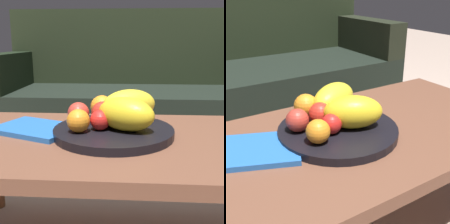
% 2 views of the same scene
% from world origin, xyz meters
% --- Properties ---
extents(coffee_table, '(1.21, 0.61, 0.41)m').
position_xyz_m(coffee_table, '(0.00, 0.00, 0.36)').
color(coffee_table, brown).
rests_on(coffee_table, ground_plane).
extents(couch, '(1.70, 0.70, 0.90)m').
position_xyz_m(couch, '(0.01, 1.06, 0.30)').
color(couch, black).
rests_on(couch, ground_plane).
extents(fruit_bowl, '(0.37, 0.37, 0.03)m').
position_xyz_m(fruit_bowl, '(-0.06, 0.02, 0.42)').
color(fruit_bowl, black).
rests_on(fruit_bowl, coffee_table).
extents(melon_large_front, '(0.21, 0.17, 0.10)m').
position_xyz_m(melon_large_front, '(-0.02, -0.01, 0.48)').
color(melon_large_front, yellow).
rests_on(melon_large_front, fruit_bowl).
extents(melon_smaller_beside, '(0.21, 0.18, 0.10)m').
position_xyz_m(melon_smaller_beside, '(-0.01, 0.12, 0.48)').
color(melon_smaller_beside, yellow).
rests_on(melon_smaller_beside, fruit_bowl).
extents(orange_front, '(0.07, 0.07, 0.07)m').
position_xyz_m(orange_front, '(-0.16, -0.03, 0.47)').
color(orange_front, orange).
rests_on(orange_front, fruit_bowl).
extents(orange_left, '(0.08, 0.08, 0.08)m').
position_xyz_m(orange_left, '(-0.11, 0.14, 0.47)').
color(orange_left, orange).
rests_on(orange_left, fruit_bowl).
extents(apple_front, '(0.07, 0.07, 0.07)m').
position_xyz_m(apple_front, '(-0.10, 0.06, 0.47)').
color(apple_front, red).
rests_on(apple_front, fruit_bowl).
extents(apple_left, '(0.07, 0.07, 0.07)m').
position_xyz_m(apple_left, '(-0.17, 0.06, 0.47)').
color(apple_left, '#BF382B').
rests_on(apple_left, fruit_bowl).
extents(apple_right, '(0.06, 0.06, 0.06)m').
position_xyz_m(apple_right, '(-0.10, -0.01, 0.46)').
color(apple_right, red).
rests_on(apple_right, fruit_bowl).
extents(banana_bunch, '(0.16, 0.14, 0.06)m').
position_xyz_m(banana_bunch, '(-0.04, 0.07, 0.46)').
color(banana_bunch, yellow).
rests_on(banana_bunch, fruit_bowl).
extents(magazine, '(0.30, 0.26, 0.02)m').
position_xyz_m(magazine, '(-0.31, 0.05, 0.41)').
color(magazine, blue).
rests_on(magazine, coffee_table).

